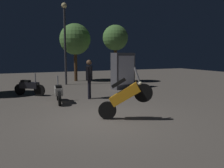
% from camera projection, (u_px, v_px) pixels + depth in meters
% --- Properties ---
extents(ground_plane, '(40.00, 40.00, 0.00)m').
position_uv_depth(ground_plane, '(103.00, 119.00, 7.11)').
color(ground_plane, '#605951').
extents(motorcycle_orange_foreground, '(1.46, 0.97, 1.63)m').
position_uv_depth(motorcycle_orange_foreground, '(125.00, 96.00, 6.90)').
color(motorcycle_orange_foreground, black).
rests_on(motorcycle_orange_foreground, ground_plane).
extents(motorcycle_black_parked_left, '(1.37, 1.10, 1.11)m').
position_uv_depth(motorcycle_black_parked_left, '(29.00, 87.00, 11.11)').
color(motorcycle_black_parked_left, black).
rests_on(motorcycle_black_parked_left, ground_plane).
extents(motorcycle_white_parked_right, '(0.41, 1.66, 1.11)m').
position_uv_depth(motorcycle_white_parked_right, '(59.00, 92.00, 9.43)').
color(motorcycle_white_parked_right, black).
rests_on(motorcycle_white_parked_right, ground_plane).
extents(person_rider_beside, '(0.39, 0.63, 1.77)m').
position_uv_depth(person_rider_beside, '(89.00, 75.00, 10.22)').
color(person_rider_beside, black).
rests_on(person_rider_beside, ground_plane).
extents(streetlamp_near, '(0.36, 0.36, 5.31)m').
position_uv_depth(streetlamp_near, '(65.00, 34.00, 14.79)').
color(streetlamp_near, '#38383D').
rests_on(streetlamp_near, ground_plane).
extents(tree_left_bg, '(1.81, 1.81, 4.10)m').
position_uv_depth(tree_left_bg, '(115.00, 38.00, 16.21)').
color(tree_left_bg, '#4C331E').
rests_on(tree_left_bg, ground_plane).
extents(tree_right_bg, '(2.30, 2.30, 4.29)m').
position_uv_depth(tree_right_bg, '(75.00, 39.00, 16.86)').
color(tree_right_bg, '#4C331E').
rests_on(tree_right_bg, ground_plane).
extents(kiosk_billboard, '(1.67, 1.06, 2.10)m').
position_uv_depth(kiosk_billboard, '(123.00, 71.00, 13.41)').
color(kiosk_billboard, '#595960').
rests_on(kiosk_billboard, ground_plane).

